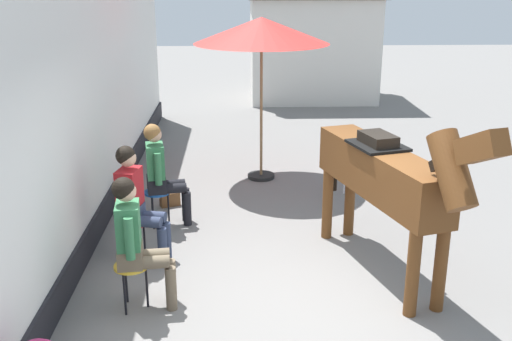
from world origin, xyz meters
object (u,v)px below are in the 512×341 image
seated_visitor_near (136,237)px  seated_visitor_far (161,170)px  seated_visitor_middle (136,198)px  spare_stool_white (336,169)px  cafe_parasol (261,31)px  saddled_horse_center (387,176)px  satchel_bag (170,199)px

seated_visitor_near → seated_visitor_far: size_ratio=1.00×
seated_visitor_middle → spare_stool_white: seated_visitor_middle is taller
seated_visitor_middle → seated_visitor_far: 1.06m
seated_visitor_middle → cafe_parasol: (1.55, 2.94, 1.59)m
seated_visitor_middle → saddled_horse_center: bearing=-8.9°
spare_stool_white → satchel_bag: spare_stool_white is taller
seated_visitor_far → spare_stool_white: bearing=23.8°
cafe_parasol → saddled_horse_center: bearing=-70.5°
seated_visitor_far → cafe_parasol: (1.39, 1.89, 1.59)m
seated_visitor_near → seated_visitor_far: (-0.00, 2.10, 0.00)m
seated_visitor_far → seated_visitor_middle: bearing=-99.0°
seated_visitor_far → spare_stool_white: 2.75m
saddled_horse_center → satchel_bag: size_ratio=10.40×
seated_visitor_far → saddled_horse_center: (2.58, -1.48, 0.38)m
seated_visitor_near → cafe_parasol: cafe_parasol is taller
seated_visitor_near → cafe_parasol: 4.52m
seated_visitor_far → cafe_parasol: 2.83m
seated_visitor_near → satchel_bag: seated_visitor_near is taller
seated_visitor_middle → saddled_horse_center: (2.75, -0.43, 0.38)m
seated_visitor_near → seated_visitor_middle: same height
saddled_horse_center → cafe_parasol: cafe_parasol is taller
seated_visitor_middle → seated_visitor_far: size_ratio=1.00×
cafe_parasol → seated_visitor_middle: bearing=-117.9°
saddled_horse_center → satchel_bag: 3.52m
spare_stool_white → seated_visitor_near: bearing=-127.9°
cafe_parasol → spare_stool_white: size_ratio=5.61×
seated_visitor_near → seated_visitor_middle: 1.07m
satchel_bag → cafe_parasol: bearing=-161.7°
satchel_bag → seated_visitor_near: bearing=66.5°
saddled_horse_center → seated_visitor_middle: bearing=171.1°
seated_visitor_near → seated_visitor_far: same height
saddled_horse_center → spare_stool_white: size_ratio=6.33×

